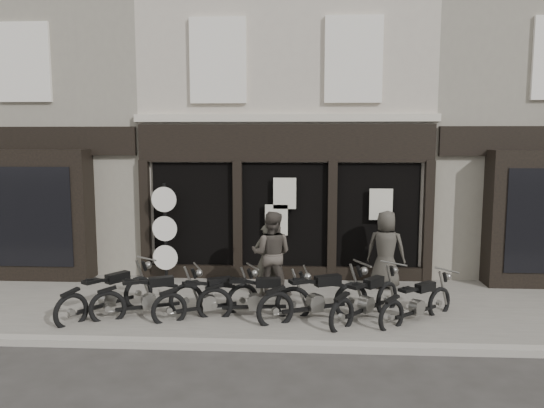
# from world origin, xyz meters

# --- Properties ---
(ground_plane) EXTENTS (90.00, 90.00, 0.00)m
(ground_plane) POSITION_xyz_m (0.00, 0.00, 0.00)
(ground_plane) COLOR #2D2B28
(ground_plane) RESTS_ON ground
(pavement) EXTENTS (30.00, 4.20, 0.12)m
(pavement) POSITION_xyz_m (0.00, 0.90, 0.06)
(pavement) COLOR #66615A
(pavement) RESTS_ON ground_plane
(kerb) EXTENTS (30.00, 0.25, 0.13)m
(kerb) POSITION_xyz_m (0.00, -1.25, 0.07)
(kerb) COLOR gray
(kerb) RESTS_ON ground_plane
(central_building) EXTENTS (7.30, 6.22, 8.34)m
(central_building) POSITION_xyz_m (0.00, 5.95, 4.08)
(central_building) COLOR #B9AF9E
(central_building) RESTS_ON ground
(neighbour_left) EXTENTS (5.60, 6.73, 8.34)m
(neighbour_left) POSITION_xyz_m (-6.35, 5.90, 4.04)
(neighbour_left) COLOR gray
(neighbour_left) RESTS_ON ground
(neighbour_right) EXTENTS (5.60, 6.73, 8.34)m
(neighbour_right) POSITION_xyz_m (6.35, 5.90, 4.04)
(neighbour_right) COLOR gray
(neighbour_right) RESTS_ON ground
(motorcycle_0) EXTENTS (1.53, 1.96, 1.08)m
(motorcycle_0) POSITION_xyz_m (-3.41, 0.10, 0.43)
(motorcycle_0) COLOR black
(motorcycle_0) RESTS_ON ground
(motorcycle_1) EXTENTS (2.07, 1.13, 1.05)m
(motorcycle_1) POSITION_xyz_m (-2.55, 0.01, 0.42)
(motorcycle_1) COLOR black
(motorcycle_1) RESTS_ON ground
(motorcycle_2) EXTENTS (1.99, 1.26, 1.04)m
(motorcycle_2) POSITION_xyz_m (-1.40, 0.04, 0.41)
(motorcycle_2) COLOR black
(motorcycle_2) RESTS_ON ground
(motorcycle_3) EXTENTS (2.24, 0.61, 1.07)m
(motorcycle_3) POSITION_xyz_m (-0.48, 0.07, 0.43)
(motorcycle_3) COLOR black
(motorcycle_3) RESTS_ON ground
(motorcycle_4) EXTENTS (2.21, 1.30, 1.14)m
(motorcycle_4) POSITION_xyz_m (0.69, 0.03, 0.45)
(motorcycle_4) COLOR black
(motorcycle_4) RESTS_ON ground
(motorcycle_5) EXTENTS (1.65, 1.83, 1.06)m
(motorcycle_5) POSITION_xyz_m (1.66, 0.07, 0.42)
(motorcycle_5) COLOR black
(motorcycle_5) RESTS_ON ground
(motorcycle_6) EXTENTS (1.72, 1.49, 0.98)m
(motorcycle_6) POSITION_xyz_m (2.62, 0.04, 0.39)
(motorcycle_6) COLOR black
(motorcycle_6) RESTS_ON ground
(man_left) EXTENTS (0.65, 0.51, 1.59)m
(man_left) POSITION_xyz_m (-0.35, 1.55, 0.91)
(man_left) COLOR #403D34
(man_left) RESTS_ON pavement
(man_centre) EXTENTS (1.01, 0.84, 1.87)m
(man_centre) POSITION_xyz_m (-0.24, 1.47, 1.06)
(man_centre) COLOR #443D37
(man_centre) RESTS_ON pavement
(man_right) EXTENTS (1.01, 0.79, 1.81)m
(man_right) POSITION_xyz_m (2.35, 2.22, 1.02)
(man_right) COLOR #39362F
(man_right) RESTS_ON pavement
(advert_sign_post) EXTENTS (0.61, 0.39, 2.50)m
(advert_sign_post) POSITION_xyz_m (-2.87, 2.54, 1.22)
(advert_sign_post) COLOR black
(advert_sign_post) RESTS_ON ground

